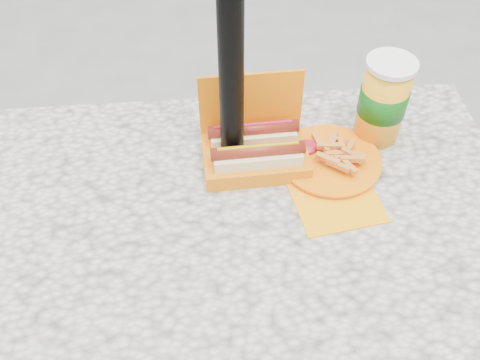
{
  "coord_description": "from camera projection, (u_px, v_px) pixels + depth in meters",
  "views": [
    {
      "loc": [
        -0.06,
        -0.68,
        1.61
      ],
      "look_at": [
        0.01,
        0.06,
        0.8
      ],
      "focal_mm": 40.0,
      "sensor_mm": 36.0,
      "label": 1
    }
  ],
  "objects": [
    {
      "name": "fries_plate",
      "position": [
        331.0,
        162.0,
        1.19
      ],
      "size": [
        0.23,
        0.32,
        0.05
      ],
      "rotation": [
        0.0,
        0.0,
        0.19
      ],
      "color": "#FA9A08",
      "rests_on": "picnic_table"
    },
    {
      "name": "soda_cup",
      "position": [
        383.0,
        100.0,
        1.19
      ],
      "size": [
        0.11,
        0.11,
        0.21
      ],
      "rotation": [
        0.0,
        0.0,
        0.11
      ],
      "color": "#FFA71A",
      "rests_on": "picnic_table"
    },
    {
      "name": "umbrella_pole",
      "position": [
        231.0,
        25.0,
        0.95
      ],
      "size": [
        0.05,
        0.05,
        2.2
      ],
      "primitive_type": "cylinder",
      "color": "black",
      "rests_on": "ground"
    },
    {
      "name": "hotdog_box",
      "position": [
        255.0,
        148.0,
        1.18
      ],
      "size": [
        0.23,
        0.16,
        0.19
      ],
      "rotation": [
        0.0,
        0.0,
        0.03
      ],
      "color": "orange",
      "rests_on": "picnic_table"
    },
    {
      "name": "picnic_table",
      "position": [
        239.0,
        249.0,
        1.18
      ],
      "size": [
        1.2,
        0.8,
        0.75
      ],
      "color": "beige",
      "rests_on": "ground"
    }
  ]
}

